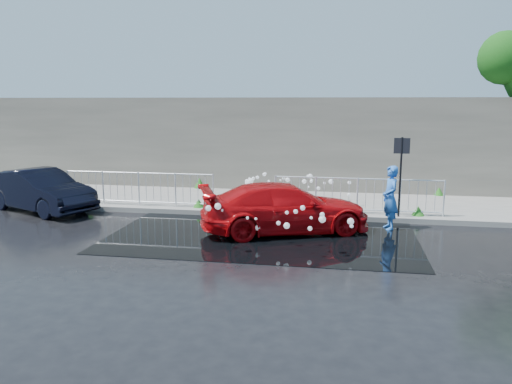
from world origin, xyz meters
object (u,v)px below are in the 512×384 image
at_px(sign_post, 401,164).
at_px(dark_car, 40,190).
at_px(person, 390,198).
at_px(red_car, 285,208).

height_order(sign_post, dark_car, sign_post).
distance_m(sign_post, person, 1.28).
bearing_deg(person, dark_car, -105.83).
relative_size(sign_post, dark_car, 0.61).
distance_m(sign_post, red_car, 3.75).
xyz_separation_m(dark_car, person, (10.90, -0.41, 0.21)).
bearing_deg(dark_car, sign_post, -63.55).
bearing_deg(dark_car, person, -68.26).
relative_size(red_car, person, 2.58).
bearing_deg(sign_post, dark_car, -177.45).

